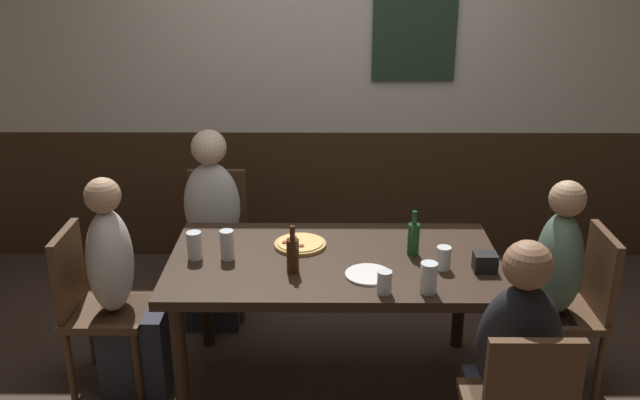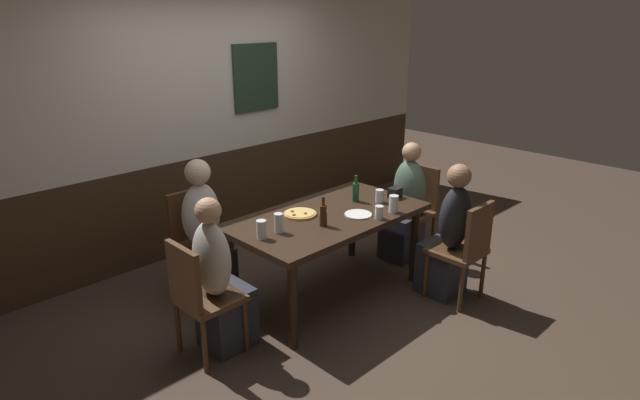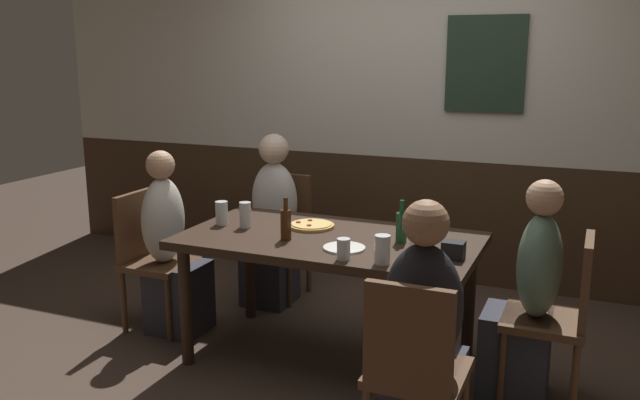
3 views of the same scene
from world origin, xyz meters
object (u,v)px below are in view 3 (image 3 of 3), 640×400
at_px(chair_right_near, 414,366).
at_px(person_right_near, 424,350).
at_px(dining_table, 330,251).
at_px(pint_glass_pale, 222,215).
at_px(person_head_west, 171,257).
at_px(condiment_caddy, 453,250).
at_px(pint_glass_amber, 416,244).
at_px(pizza, 311,225).
at_px(beer_bottle_brown, 286,223).
at_px(person_left_far, 272,231).
at_px(beer_bottle_green, 401,226).
at_px(pint_glass_stout, 344,250).
at_px(highball_clear, 245,217).
at_px(chair_left_far, 282,228).
at_px(tumbler_short, 382,252).
at_px(chair_head_west, 150,252).
at_px(chair_head_east, 561,310).
at_px(person_head_east, 527,308).
at_px(plate_white_large, 344,248).

relative_size(chair_right_near, person_right_near, 0.75).
xyz_separation_m(dining_table, pint_glass_pale, (-0.70, -0.01, 0.14)).
bearing_deg(person_head_west, pint_glass_pale, -1.13).
distance_m(chair_right_near, condiment_caddy, 0.79).
distance_m(person_head_west, pint_glass_amber, 1.64).
bearing_deg(person_head_west, pizza, 8.99).
height_order(person_head_west, beer_bottle_brown, person_head_west).
bearing_deg(person_left_far, beer_bottle_green, -30.33).
distance_m(pint_glass_stout, highball_clear, 0.83).
bearing_deg(person_head_west, chair_left_far, 67.87).
bearing_deg(beer_bottle_green, dining_table, -173.06).
distance_m(person_right_near, person_head_west, 1.94).
bearing_deg(pint_glass_stout, beer_bottle_green, 66.52).
distance_m(person_right_near, tumbler_short, 0.56).
bearing_deg(pizza, tumbler_short, -39.69).
xyz_separation_m(chair_right_near, beer_bottle_brown, (-0.93, 0.72, 0.34)).
distance_m(chair_right_near, chair_left_far, 2.27).
xyz_separation_m(chair_left_far, pint_glass_stout, (0.95, -1.23, 0.29)).
bearing_deg(chair_head_west, pizza, 7.64).
height_order(dining_table, chair_head_west, chair_head_west).
height_order(person_head_west, beer_bottle_green, person_head_west).
xyz_separation_m(chair_head_east, person_left_far, (-1.97, 0.71, 0.02)).
relative_size(chair_right_near, person_head_west, 0.76).
height_order(highball_clear, condiment_caddy, highball_clear).
relative_size(chair_left_far, pint_glass_stout, 8.12).
distance_m(person_head_east, condiment_caddy, 0.49).
distance_m(chair_head_east, person_left_far, 2.09).
relative_size(chair_head_east, person_head_east, 0.76).
bearing_deg(chair_right_near, chair_head_east, 59.31).
bearing_deg(pint_glass_stout, beer_bottle_brown, 153.35).
distance_m(dining_table, person_head_west, 1.09).
xyz_separation_m(chair_left_far, pint_glass_pale, (0.03, -0.88, 0.30)).
height_order(pizza, pint_glass_stout, pint_glass_stout).
bearing_deg(highball_clear, pint_glass_amber, -5.69).
distance_m(dining_table, pint_glass_amber, 0.55).
distance_m(chair_head_west, pint_glass_stout, 1.54).
bearing_deg(person_right_near, chair_head_east, 53.91).
relative_size(chair_head_west, person_left_far, 0.73).
bearing_deg(chair_left_far, pint_glass_amber, -38.11).
bearing_deg(pint_glass_amber, pint_glass_stout, -141.14).
xyz_separation_m(dining_table, chair_right_near, (0.73, -0.87, -0.16)).
height_order(person_right_near, person_head_west, person_right_near).
xyz_separation_m(person_right_near, pint_glass_stout, (-0.51, 0.35, 0.29)).
height_order(chair_left_far, person_head_east, person_head_east).
bearing_deg(pizza, plate_white_large, -45.01).
bearing_deg(pizza, chair_head_east, -5.77).
bearing_deg(person_head_east, chair_head_west, 180.00).
xyz_separation_m(dining_table, chair_left_far, (-0.73, 0.87, -0.16)).
relative_size(chair_head_east, person_head_west, 0.76).
distance_m(person_head_east, person_head_west, 2.16).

